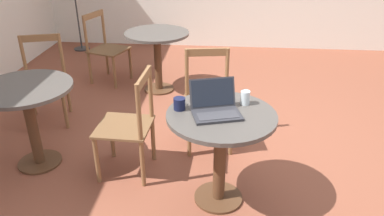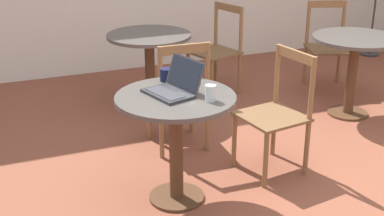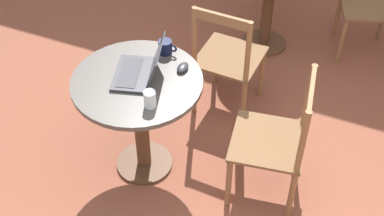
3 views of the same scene
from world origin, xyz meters
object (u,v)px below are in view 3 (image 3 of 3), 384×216
Objects in this scene: chair_near_right at (276,141)px; mug at (166,47)px; cafe_table_near at (139,102)px; mouse at (183,67)px; laptop at (140,70)px; drinking_glass at (150,99)px; chair_far_front at (228,59)px; chair_far_right at (376,5)px.

chair_near_right is 7.43× the size of mug.
mouse reaches higher than cafe_table_near.
mouse is at bearing -33.76° from mug.
cafe_table_near is at bearing -98.62° from mug.
laptop reaches higher than mug.
chair_far_front is at bearing 81.86° from drinking_glass.
cafe_table_near is at bearing -137.31° from mouse.
chair_far_front reaches higher than mouse.
laptop is 3.21× the size of mug.
chair_near_right reaches higher than mouse.
mug is at bearing 167.99° from chair_near_right.
cafe_table_near is at bearing -170.96° from chair_near_right.
drinking_glass is (-0.95, -1.99, 0.35)m from chair_far_right.
mouse is at bearing 174.61° from chair_near_right.
chair_far_right is at bearing 57.86° from laptop.
chair_near_right is at bearing 9.04° from cafe_table_near.
chair_near_right is 0.69m from mouse.
cafe_table_near is 0.32m from drinking_glass.
drinking_glass is (0.17, -0.16, 0.22)m from cafe_table_near.
drinking_glass is (-0.13, -0.90, 0.35)m from chair_far_front.
drinking_glass reaches higher than mouse.
chair_far_right is at bearing 54.86° from mug.
chair_far_right is 1.90m from mug.
cafe_table_near is 0.37m from mug.
mug is at bearing 81.38° from cafe_table_near.
drinking_glass is at bearing -98.14° from chair_far_front.
chair_far_front is at bearing 67.04° from laptop.
cafe_table_near is 0.86× the size of chair_far_front.
chair_far_right reaches higher than mouse.
cafe_table_near is 0.84m from chair_near_right.
mug is at bearing -125.14° from chair_far_right.
chair_near_right reaches higher than drinking_glass.
laptop is (-0.82, -0.09, 0.34)m from chair_near_right.
laptop is 3.84× the size of mouse.
cafe_table_near is 0.86× the size of chair_near_right.
laptop is at bearing -99.63° from mug.
chair_near_right and chair_far_right have the same top height.
chair_near_right is 0.79m from drinking_glass.
drinking_glass is (-0.04, -0.35, 0.03)m from mouse.
mouse is 0.35m from drinking_glass.
laptop is 0.25m from mouse.
chair_near_right is 1.00× the size of chair_far_right.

